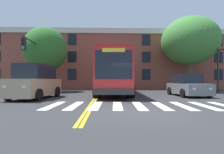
{
  "coord_description": "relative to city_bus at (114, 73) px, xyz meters",
  "views": [
    {
      "loc": [
        -1.42,
        -6.85,
        1.28
      ],
      "look_at": [
        -0.98,
        7.82,
        1.53
      ],
      "focal_mm": 28.0,
      "sensor_mm": 36.0,
      "label": 1
    }
  ],
  "objects": [
    {
      "name": "car_tan_near_lane",
      "position": [
        -5.58,
        -3.36,
        -0.78
      ],
      "size": [
        2.56,
        4.82,
        2.34
      ],
      "color": "tan",
      "rests_on": "ground"
    },
    {
      "name": "lane_line_yellow_outer",
      "position": [
        -1.34,
        7.04,
        -1.88
      ],
      "size": [
        0.12,
        36.0,
        0.01
      ],
      "primitive_type": "cube",
      "color": "gold",
      "rests_on": "ground"
    },
    {
      "name": "building_facade",
      "position": [
        -0.31,
        10.76,
        2.14
      ],
      "size": [
        35.99,
        7.92,
        8.03
      ],
      "color": "brown",
      "rests_on": "ground"
    },
    {
      "name": "traffic_light_overhead",
      "position": [
        -0.06,
        1.87,
        1.23
      ],
      "size": [
        0.34,
        3.15,
        4.63
      ],
      "color": "#28282D",
      "rests_on": "ground"
    },
    {
      "name": "car_grey_far_lane",
      "position": [
        5.83,
        -1.82,
        -1.1
      ],
      "size": [
        2.19,
        4.3,
        1.73
      ],
      "color": "slate",
      "rests_on": "ground"
    },
    {
      "name": "traffic_light_far_corner",
      "position": [
        -7.38,
        0.66,
        1.65
      ],
      "size": [
        0.58,
        4.57,
        5.29
      ],
      "color": "#28282D",
      "rests_on": "ground"
    },
    {
      "name": "street_tree_curbside_small",
      "position": [
        -7.24,
        3.33,
        2.66
      ],
      "size": [
        6.14,
        6.2,
        6.98
      ],
      "color": "brown",
      "rests_on": "ground"
    },
    {
      "name": "lane_line_yellow_inner",
      "position": [
        -1.5,
        7.04,
        -1.88
      ],
      "size": [
        0.12,
        36.0,
        0.01
      ],
      "primitive_type": "cube",
      "color": "gold",
      "rests_on": "ground"
    },
    {
      "name": "street_tree_curbside_large",
      "position": [
        8.88,
        4.07,
        3.86
      ],
      "size": [
        8.51,
        8.84,
        8.47
      ],
      "color": "brown",
      "rests_on": "ground"
    },
    {
      "name": "crosswalk",
      "position": [
        0.97,
        -6.96,
        -1.88
      ],
      "size": [
        9.18,
        3.37,
        0.01
      ],
      "color": "white",
      "rests_on": "ground"
    },
    {
      "name": "ground_plane",
      "position": [
        0.78,
        -8.79,
        -1.89
      ],
      "size": [
        120.0,
        120.0,
        0.0
      ],
      "primitive_type": "plane",
      "color": "#303033"
    },
    {
      "name": "city_bus",
      "position": [
        0.0,
        0.0,
        0.0
      ],
      "size": [
        3.21,
        10.73,
        3.46
      ],
      "color": "#B22323",
      "rests_on": "ground"
    }
  ]
}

